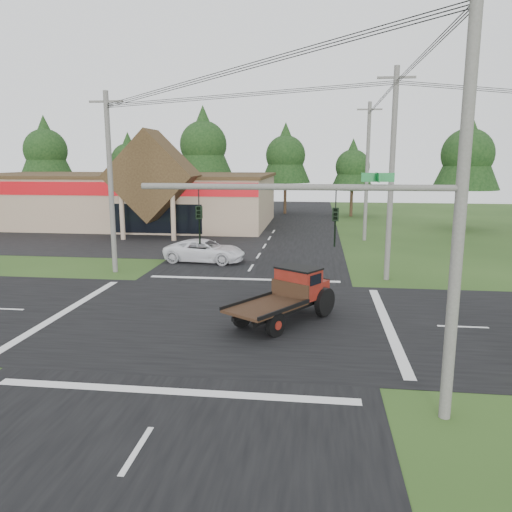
# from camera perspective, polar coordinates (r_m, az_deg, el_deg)

# --- Properties ---
(ground) EXTENTS (120.00, 120.00, 0.00)m
(ground) POSITION_cam_1_polar(r_m,az_deg,el_deg) (21.59, -4.15, -7.07)
(ground) COLOR #244016
(ground) RESTS_ON ground
(road_ns) EXTENTS (12.00, 120.00, 0.02)m
(road_ns) POSITION_cam_1_polar(r_m,az_deg,el_deg) (21.58, -4.15, -7.04)
(road_ns) COLOR black
(road_ns) RESTS_ON ground
(road_ew) EXTENTS (120.00, 12.00, 0.02)m
(road_ew) POSITION_cam_1_polar(r_m,az_deg,el_deg) (21.58, -4.15, -7.04)
(road_ew) COLOR black
(road_ew) RESTS_ON ground
(parking_apron) EXTENTS (28.00, 14.00, 0.02)m
(parking_apron) POSITION_cam_1_polar(r_m,az_deg,el_deg) (43.60, -17.50, 1.69)
(parking_apron) COLOR black
(parking_apron) RESTS_ON ground
(cvs_building) EXTENTS (30.40, 18.20, 9.19)m
(cvs_building) POSITION_cam_1_polar(r_m,az_deg,el_deg) (53.62, -14.68, 6.47)
(cvs_building) COLOR tan
(cvs_building) RESTS_ON ground
(traffic_signal_mast) EXTENTS (8.12, 0.24, 7.00)m
(traffic_signal_mast) POSITION_cam_1_polar(r_m,az_deg,el_deg) (12.94, 14.78, 0.57)
(traffic_signal_mast) COLOR #595651
(traffic_signal_mast) RESTS_ON ground
(utility_pole_nr) EXTENTS (2.00, 0.30, 11.00)m
(utility_pole_nr) POSITION_cam_1_polar(r_m,az_deg,el_deg) (13.13, 22.37, 5.60)
(utility_pole_nr) COLOR #595651
(utility_pole_nr) RESTS_ON ground
(utility_pole_nw) EXTENTS (2.00, 0.30, 10.50)m
(utility_pole_nw) POSITION_cam_1_polar(r_m,az_deg,el_deg) (30.62, -16.30, 8.14)
(utility_pole_nw) COLOR #595651
(utility_pole_nw) RESTS_ON ground
(utility_pole_ne) EXTENTS (2.00, 0.30, 11.50)m
(utility_pole_ne) POSITION_cam_1_polar(r_m,az_deg,el_deg) (28.41, 15.24, 9.02)
(utility_pole_ne) COLOR #595651
(utility_pole_ne) RESTS_ON ground
(utility_pole_n) EXTENTS (2.00, 0.30, 11.20)m
(utility_pole_n) POSITION_cam_1_polar(r_m,az_deg,el_deg) (42.32, 12.58, 9.46)
(utility_pole_n) COLOR #595651
(utility_pole_n) RESTS_ON ground
(tree_row_a) EXTENTS (6.72, 6.72, 12.12)m
(tree_row_a) POSITION_cam_1_polar(r_m,az_deg,el_deg) (69.11, -22.93, 11.29)
(tree_row_a) COLOR #332316
(tree_row_a) RESTS_ON ground
(tree_row_b) EXTENTS (5.60, 5.60, 10.10)m
(tree_row_b) POSITION_cam_1_polar(r_m,az_deg,el_deg) (66.62, -14.36, 10.69)
(tree_row_b) COLOR #332316
(tree_row_b) RESTS_ON ground
(tree_row_c) EXTENTS (7.28, 7.28, 13.13)m
(tree_row_c) POSITION_cam_1_polar(r_m,az_deg,el_deg) (62.75, -6.04, 12.81)
(tree_row_c) COLOR #332316
(tree_row_c) RESTS_ON ground
(tree_row_d) EXTENTS (6.16, 6.16, 11.11)m
(tree_row_d) POSITION_cam_1_polar(r_m,az_deg,el_deg) (62.26, 3.40, 11.62)
(tree_row_d) COLOR #332316
(tree_row_d) RESTS_ON ground
(tree_row_e) EXTENTS (5.04, 5.04, 9.09)m
(tree_row_e) POSITION_cam_1_polar(r_m,az_deg,el_deg) (60.25, 10.99, 10.19)
(tree_row_e) COLOR #332316
(tree_row_e) RESTS_ON ground
(tree_side_ne) EXTENTS (6.16, 6.16, 11.11)m
(tree_side_ne) POSITION_cam_1_polar(r_m,az_deg,el_deg) (52.03, 23.05, 10.91)
(tree_side_ne) COLOR #332316
(tree_side_ne) RESTS_ON ground
(antique_flatbed_truck) EXTENTS (4.65, 5.53, 2.22)m
(antique_flatbed_truck) POSITION_cam_1_polar(r_m,az_deg,el_deg) (20.67, 3.10, -4.66)
(antique_flatbed_truck) COLOR #58150C
(antique_flatbed_truck) RESTS_ON ground
(white_pickup) EXTENTS (5.52, 2.97, 1.47)m
(white_pickup) POSITION_cam_1_polar(r_m,az_deg,el_deg) (33.14, -5.86, 0.60)
(white_pickup) COLOR white
(white_pickup) RESTS_ON ground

